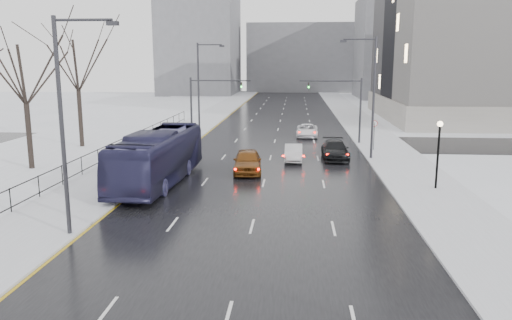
% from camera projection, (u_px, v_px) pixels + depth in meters
% --- Properties ---
extents(road, '(16.00, 150.00, 0.04)m').
position_uv_depth(road, '(279.00, 127.00, 61.83)').
color(road, black).
rests_on(road, ground).
extents(cross_road, '(130.00, 10.00, 0.04)m').
position_uv_depth(cross_road, '(274.00, 143.00, 50.10)').
color(cross_road, black).
rests_on(cross_road, ground).
extents(sidewalk_left, '(5.00, 150.00, 0.16)m').
position_uv_depth(sidewalk_left, '(195.00, 126.00, 62.64)').
color(sidewalk_left, silver).
rests_on(sidewalk_left, ground).
extents(sidewalk_right, '(5.00, 150.00, 0.16)m').
position_uv_depth(sidewalk_right, '(364.00, 128.00, 61.01)').
color(sidewalk_right, silver).
rests_on(sidewalk_right, ground).
extents(park_strip, '(14.00, 150.00, 0.12)m').
position_uv_depth(park_strip, '(121.00, 126.00, 63.38)').
color(park_strip, white).
rests_on(park_strip, ground).
extents(tree_park_d, '(8.75, 8.75, 12.50)m').
position_uv_depth(tree_park_d, '(32.00, 170.00, 37.79)').
color(tree_park_d, black).
rests_on(tree_park_d, ground).
extents(tree_park_e, '(9.45, 9.45, 13.50)m').
position_uv_depth(tree_park_e, '(82.00, 147.00, 47.60)').
color(tree_park_e, black).
rests_on(tree_park_e, ground).
extents(iron_fence, '(0.06, 70.00, 1.30)m').
position_uv_depth(iron_fence, '(69.00, 170.00, 33.33)').
color(iron_fence, black).
rests_on(iron_fence, sidewalk_left).
extents(streetlight_r_mid, '(2.95, 0.25, 10.00)m').
position_uv_depth(streetlight_r_mid, '(371.00, 92.00, 40.56)').
color(streetlight_r_mid, '#2D2D33').
rests_on(streetlight_r_mid, ground).
extents(streetlight_l_near, '(2.95, 0.25, 10.00)m').
position_uv_depth(streetlight_l_near, '(66.00, 117.00, 22.26)').
color(streetlight_l_near, '#2D2D33').
rests_on(streetlight_l_near, ground).
extents(streetlight_l_far, '(2.95, 0.25, 10.00)m').
position_uv_depth(streetlight_l_far, '(201.00, 85.00, 53.56)').
color(streetlight_l_far, '#2D2D33').
rests_on(streetlight_l_far, ground).
extents(lamppost_r_mid, '(0.36, 0.36, 4.28)m').
position_uv_depth(lamppost_r_mid, '(439.00, 145.00, 31.08)').
color(lamppost_r_mid, black).
rests_on(lamppost_r_mid, sidewalk_right).
extents(mast_signal_right, '(6.10, 0.33, 6.50)m').
position_uv_depth(mast_signal_right, '(350.00, 103.00, 48.74)').
color(mast_signal_right, '#2D2D33').
rests_on(mast_signal_right, ground).
extents(mast_signal_left, '(6.10, 0.33, 6.50)m').
position_uv_depth(mast_signal_left, '(202.00, 102.00, 49.87)').
color(mast_signal_left, '#2D2D33').
rests_on(mast_signal_left, ground).
extents(no_uturn_sign, '(0.60, 0.06, 2.70)m').
position_uv_depth(no_uturn_sign, '(374.00, 126.00, 45.03)').
color(no_uturn_sign, '#2D2D33').
rests_on(no_uturn_sign, sidewalk_right).
extents(bldg_far_right, '(24.00, 20.00, 22.00)m').
position_uv_depth(bldg_far_right, '(413.00, 48.00, 111.32)').
color(bldg_far_right, slate).
rests_on(bldg_far_right, ground).
extents(bldg_far_left, '(18.00, 22.00, 28.00)m').
position_uv_depth(bldg_far_left, '(200.00, 37.00, 124.40)').
color(bldg_far_left, slate).
rests_on(bldg_far_left, ground).
extents(bldg_far_center, '(30.00, 18.00, 18.00)m').
position_uv_depth(bldg_far_center, '(303.00, 58.00, 138.02)').
color(bldg_far_center, slate).
rests_on(bldg_far_center, ground).
extents(bus, '(3.46, 12.82, 3.54)m').
position_uv_depth(bus, '(158.00, 157.00, 33.19)').
color(bus, '#262548').
rests_on(bus, road).
extents(sedan_center_near, '(2.39, 5.12, 1.69)m').
position_uv_depth(sedan_center_near, '(247.00, 161.00, 36.50)').
color(sedan_center_near, brown).
rests_on(sedan_center_near, road).
extents(sedan_right_near, '(1.43, 4.09, 1.35)m').
position_uv_depth(sedan_right_near, '(294.00, 153.00, 40.84)').
color(sedan_right_near, silver).
rests_on(sedan_right_near, road).
extents(sedan_right_cross, '(2.37, 4.95, 1.36)m').
position_uv_depth(sedan_right_cross, '(307.00, 130.00, 53.93)').
color(sedan_right_cross, white).
rests_on(sedan_right_cross, road).
extents(sedan_right_far, '(2.20, 5.26, 1.52)m').
position_uv_depth(sedan_right_far, '(335.00, 150.00, 41.65)').
color(sedan_right_far, black).
rests_on(sedan_right_far, road).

